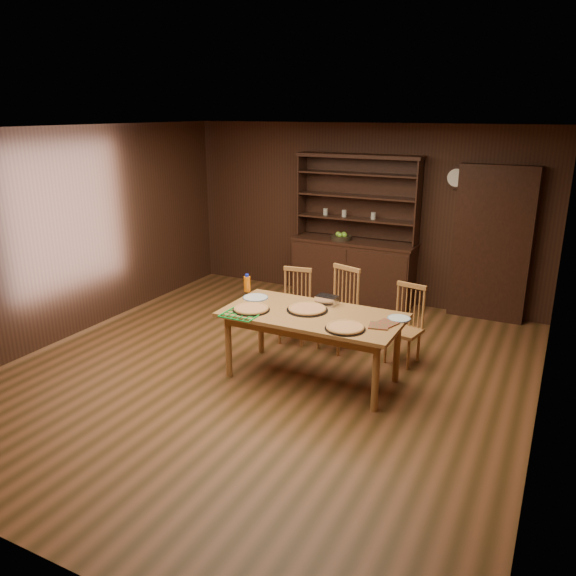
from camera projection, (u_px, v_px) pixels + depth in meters
The scene contains 20 objects.
floor at pixel (264, 373), 6.20m from camera, with size 6.00×6.00×0.00m, color brown.
room_shell at pixel (263, 233), 5.72m from camera, with size 6.00×6.00×6.00m.
china_hutch at pixel (354, 263), 8.37m from camera, with size 1.84×0.52×2.17m.
doorway at pixel (492, 244), 7.54m from camera, with size 1.00×0.18×2.10m, color #321910.
wall_clock at pixel (457, 178), 7.56m from camera, with size 0.30×0.05×0.30m.
dining_table at pixel (312, 321), 5.87m from camera, with size 1.87×0.93×0.75m.
chair_left at pixel (295, 303), 6.97m from camera, with size 0.43×0.41×0.92m.
chair_center at pixel (341, 306), 6.72m from camera, with size 0.51×0.50×1.01m.
chair_right at pixel (406, 321), 6.37m from camera, with size 0.43×0.41×0.91m.
pizza_left at pixel (251, 309), 5.92m from camera, with size 0.40×0.40×0.04m.
pizza_right at pixel (345, 328), 5.41m from camera, with size 0.40×0.40×0.04m.
pizza_center at pixel (307, 309), 5.92m from camera, with size 0.44×0.44×0.04m.
cooling_rack at pixel (242, 313), 5.82m from camera, with size 0.36×0.36×0.02m, color green, non-canonical shape.
plate_left at pixel (255, 297), 6.31m from camera, with size 0.29×0.29×0.02m.
plate_right at pixel (399, 318), 5.68m from camera, with size 0.24×0.24×0.02m.
foil_dish at pixel (327, 300), 6.11m from camera, with size 0.23×0.16×0.09m, color white.
juice_bottle at pixel (247, 284), 6.52m from camera, with size 0.08×0.08×0.21m.
pot_holder_a at pixel (379, 326), 5.49m from camera, with size 0.19×0.19×0.01m, color red.
pot_holder_b at pixel (387, 323), 5.55m from camera, with size 0.19×0.19×0.01m, color red.
fruit_bowl at pixel (341, 237), 8.27m from camera, with size 0.30×0.30×0.12m.
Camera 1 is at (2.77, -4.91, 2.77)m, focal length 35.00 mm.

